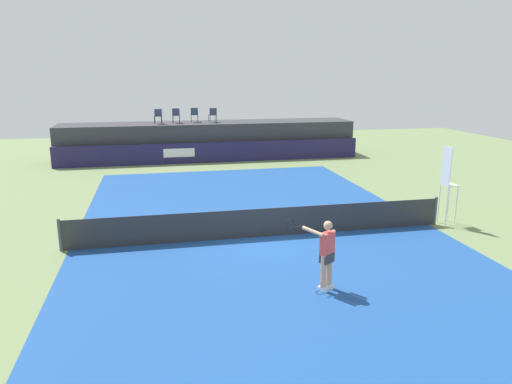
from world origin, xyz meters
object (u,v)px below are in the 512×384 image
Objects in this scene: spectator_chair_center at (194,114)px; net_post_near at (60,235)px; spectator_chair_left at (176,115)px; net_post_far at (435,211)px; spectator_chair_far_left at (158,116)px; umpire_chair at (447,180)px; spectator_chair_right at (213,114)px; tennis_player at (326,253)px.

spectator_chair_center is 0.89× the size of net_post_near.
spectator_chair_left is 0.89× the size of net_post_far.
spectator_chair_far_left is 17.75m from net_post_far.
umpire_chair is at bearing -64.52° from spectator_chair_center.
net_post_near is (-5.36, -15.49, -2.19)m from spectator_chair_center.
spectator_chair_left is 17.44m from net_post_far.
spectator_chair_left is at bearing 13.51° from spectator_chair_far_left.
spectator_chair_right is at bearing -17.43° from spectator_chair_center.
spectator_chair_far_left is at bearing 122.60° from umpire_chair.
spectator_chair_right is 16.45m from umpire_chair.
net_post_near is at bearing -113.08° from spectator_chair_right.
net_post_near is (-6.45, -15.15, -2.19)m from spectator_chair_right.
umpire_chair is (9.60, -15.00, -1.11)m from spectator_chair_far_left.
spectator_chair_right is at bearing 91.17° from tennis_player.
spectator_chair_far_left is 3.31m from spectator_chair_right.
spectator_chair_far_left reaches higher than umpire_chair.
umpire_chair is at bearing -60.83° from spectator_chair_left.
umpire_chair is (8.52, -15.26, -1.11)m from spectator_chair_left.
umpire_chair is (7.39, -15.51, -1.11)m from spectator_chair_center.
spectator_chair_right is 16.42m from net_post_far.
umpire_chair is 2.76× the size of net_post_far.
net_post_far is at bearing 0.00° from net_post_near.
tennis_player is (-5.90, -4.09, -0.63)m from umpire_chair.
spectator_chair_far_left is 1.00× the size of spectator_chair_center.
tennis_player is at bearing -79.03° from spectator_chair_far_left.
spectator_chair_center is 1.15m from spectator_chair_right.
net_post_near is at bearing 180.00° from net_post_far.
net_post_far is (-0.35, 0.01, -1.09)m from umpire_chair.
spectator_chair_right reaches higher than tennis_player.
umpire_chair is (6.29, -15.16, -1.11)m from spectator_chair_right.
spectator_chair_right reaches higher than net_post_far.
spectator_chair_far_left is 17.85m from umpire_chair.
umpire_chair is at bearing -57.40° from spectator_chair_far_left.
spectator_chair_center is (2.21, 0.50, 0.00)m from spectator_chair_far_left.
net_post_far is (12.40, 0.00, 0.00)m from net_post_near.
spectator_chair_left is 1.16m from spectator_chair_center.
spectator_chair_right reaches higher than umpire_chair.
spectator_chair_center is 0.89× the size of net_post_far.
spectator_chair_left is 15.98m from net_post_near.
spectator_chair_right is 19.33m from tennis_player.
tennis_player is at bearing -85.65° from spectator_chair_center.
spectator_chair_center reaches higher than net_post_far.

